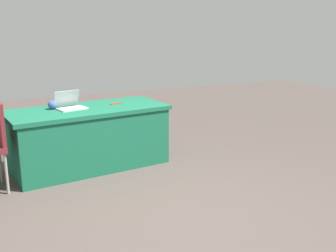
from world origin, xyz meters
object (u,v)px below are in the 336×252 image
at_px(yarn_ball, 52,105).
at_px(scissors_red, 116,103).
at_px(table_foreground, 89,137).
at_px(laptop_silver, 70,105).

relative_size(yarn_ball, scissors_red, 0.58).
xyz_separation_m(table_foreground, yarn_ball, (0.39, -0.10, 0.42)).
relative_size(table_foreground, yarn_ball, 18.73).
distance_m(table_foreground, laptop_silver, 0.45).
relative_size(table_foreground, laptop_silver, 5.25).
bearing_deg(laptop_silver, scissors_red, 173.28).
xyz_separation_m(table_foreground, scissors_red, (-0.39, -0.11, 0.37)).
xyz_separation_m(laptop_silver, yarn_ball, (0.20, -0.06, 0.01)).
relative_size(laptop_silver, scissors_red, 2.08).
bearing_deg(table_foreground, yarn_ball, -14.26).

